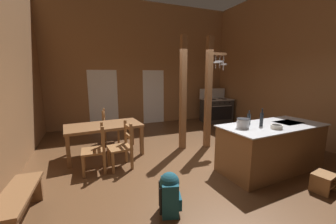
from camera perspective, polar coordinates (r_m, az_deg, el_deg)
ground_plane at (r=4.69m, az=7.31°, el=-14.22°), size 7.64×8.60×0.10m
wall_back at (r=7.96m, az=-6.72°, el=12.85°), size 7.64×0.14×4.48m
wall_right at (r=6.73m, az=35.34°, el=11.46°), size 0.14×8.60×4.48m
glazed_door_back_left at (r=7.67m, az=-17.55°, el=3.44°), size 1.00×0.01×2.05m
glazed_panel_back_right at (r=8.03m, az=-4.04°, el=4.21°), size 0.84×0.01×2.05m
kitchen_island at (r=4.66m, az=26.75°, el=-8.72°), size 2.22×1.10×0.93m
stove_range at (r=8.47m, az=13.28°, el=0.57°), size 1.19×0.89×1.32m
support_post_with_pot_rack at (r=5.36m, az=11.49°, el=6.11°), size 0.57×0.24×2.83m
support_post_center at (r=5.15m, az=4.21°, el=4.99°), size 0.14×0.14×2.83m
step_stool at (r=4.39m, az=37.33°, el=-15.01°), size 0.41×0.35×0.30m
dining_table at (r=5.06m, az=-17.44°, el=-4.36°), size 1.77×1.04×0.74m
ladderback_chair_near_window at (r=4.35m, az=-12.67°, el=-9.30°), size 0.49×0.49×0.95m
ladderback_chair_by_post at (r=5.96m, az=-16.05°, el=-4.03°), size 0.50×0.50×0.95m
ladderback_chair_at_table_end at (r=4.31m, az=-19.42°, el=-9.84°), size 0.45×0.45×0.95m
bench_along_left_wall at (r=3.43m, az=-36.37°, el=-19.72°), size 0.42×1.12×0.44m
backpack at (r=3.02m, az=0.46°, el=-21.37°), size 0.36×0.37×0.60m
stockpot_on_counter at (r=4.02m, az=20.18°, el=-2.96°), size 0.30×0.23×0.18m
mixing_bowl_on_counter at (r=4.23m, az=28.03°, el=-3.65°), size 0.20×0.20×0.07m
bottle_tall_on_counter at (r=4.34m, az=21.59°, el=-1.79°), size 0.07×0.07×0.28m
bottle_short_on_counter at (r=4.28m, az=24.63°, el=-1.82°), size 0.06×0.06×0.35m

